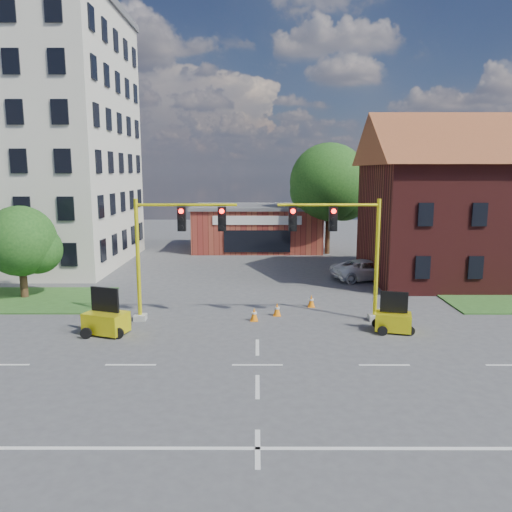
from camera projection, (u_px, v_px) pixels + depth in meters
The scene contains 15 objects.
ground at pixel (257, 365), 19.63m from camera, with size 120.00×120.00×0.00m, color #434346.
lane_markings at pixel (257, 399), 16.67m from camera, with size 60.00×36.00×0.01m, color silver, non-canonical shape.
office_block at pixel (5, 136), 39.53m from camera, with size 18.40×15.40×20.60m.
brick_shop at pixel (257, 227), 48.82m from camera, with size 12.40×8.40×4.30m.
tree_large at pixel (333, 185), 45.26m from camera, with size 7.44×7.08×10.10m.
tree_nw_front at pixel (25, 243), 29.52m from camera, with size 4.38×4.18×5.56m.
signal_mast_west at pixel (170, 245), 24.89m from camera, with size 5.30×0.60×6.20m.
signal_mast_east at pixel (345, 245), 24.87m from camera, with size 5.30×0.60×6.20m.
trailer_west at pixel (106, 320), 23.25m from camera, with size 2.19×1.82×2.14m.
trailer_east at pixel (393, 320), 23.62m from camera, with size 1.86×1.47×1.86m.
cone_a at pixel (254, 314), 25.38m from camera, with size 0.40×0.40×0.70m.
cone_b at pixel (277, 309), 26.29m from camera, with size 0.40×0.40×0.70m.
cone_c at pixel (381, 311), 25.97m from camera, with size 0.40×0.40×0.70m.
cone_d at pixel (311, 301), 28.00m from camera, with size 0.40×0.40×0.70m.
pickup_white at pixel (368, 270), 35.04m from camera, with size 2.35×5.10×1.42m, color white.
Camera 1 is at (-0.02, -18.63, 7.52)m, focal length 35.00 mm.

